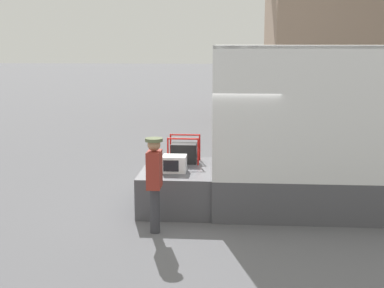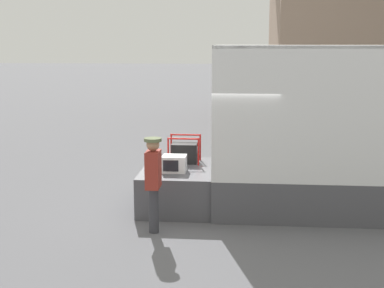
% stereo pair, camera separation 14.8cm
% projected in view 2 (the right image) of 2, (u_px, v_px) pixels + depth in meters
% --- Properties ---
extents(ground_plane, '(160.00, 160.00, 0.00)m').
position_uv_depth(ground_plane, '(214.00, 206.00, 11.34)').
color(ground_plane, slate).
extents(tailgate_deck, '(1.49, 2.21, 0.82)m').
position_uv_depth(tailgate_deck, '(179.00, 186.00, 11.32)').
color(tailgate_deck, '#4C4C51').
rests_on(tailgate_deck, ground).
extents(microwave, '(0.48, 0.42, 0.33)m').
position_uv_depth(microwave, '(174.00, 164.00, 10.87)').
color(microwave, white).
rests_on(microwave, tailgate_deck).
extents(portable_generator, '(0.69, 0.54, 0.59)m').
position_uv_depth(portable_generator, '(186.00, 152.00, 11.71)').
color(portable_generator, black).
rests_on(portable_generator, tailgate_deck).
extents(worker_person, '(0.31, 0.44, 1.75)m').
position_uv_depth(worker_person, '(153.00, 175.00, 9.56)').
color(worker_person, '#38383D').
rests_on(worker_person, ground).
extents(house_backdrop, '(7.89, 8.07, 9.44)m').
position_uv_depth(house_backdrop, '(365.00, 9.00, 22.31)').
color(house_backdrop, gray).
rests_on(house_backdrop, ground).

